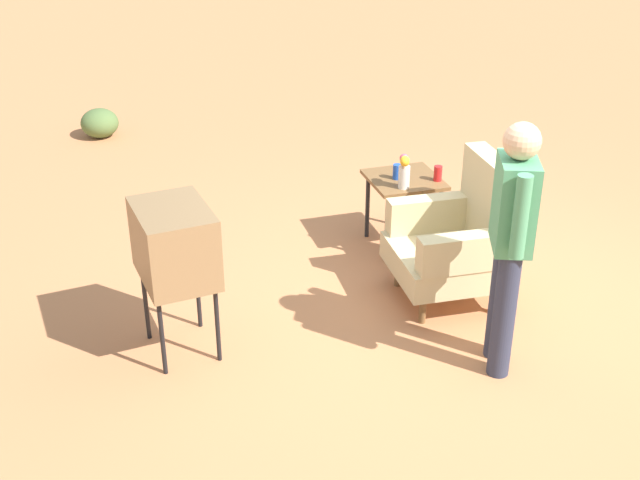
% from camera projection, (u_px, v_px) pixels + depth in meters
% --- Properties ---
extents(ground_plane, '(60.00, 60.00, 0.00)m').
position_uv_depth(ground_plane, '(453.00, 313.00, 5.84)').
color(ground_plane, '#C17A4C').
extents(armchair, '(0.81, 0.82, 1.06)m').
position_uv_depth(armchair, '(461.00, 237.00, 5.81)').
color(armchair, brown).
rests_on(armchair, ground).
extents(side_table, '(0.56, 0.56, 0.60)m').
position_uv_depth(side_table, '(404.00, 188.00, 6.56)').
color(side_table, black).
rests_on(side_table, ground).
extents(tv_on_stand, '(0.65, 0.51, 1.03)m').
position_uv_depth(tv_on_stand, '(175.00, 245.00, 5.09)').
color(tv_on_stand, black).
rests_on(tv_on_stand, ground).
extents(person_standing, '(0.54, 0.34, 1.64)m').
position_uv_depth(person_standing, '(511.00, 234.00, 4.87)').
color(person_standing, '#2D3347').
rests_on(person_standing, ground).
extents(soda_can_red, '(0.07, 0.07, 0.12)m').
position_uv_depth(soda_can_red, '(438.00, 173.00, 6.44)').
color(soda_can_red, red).
rests_on(soda_can_red, side_table).
extents(soda_can_blue, '(0.07, 0.07, 0.12)m').
position_uv_depth(soda_can_blue, '(397.00, 172.00, 6.47)').
color(soda_can_blue, blue).
rests_on(soda_can_blue, side_table).
extents(flower_vase, '(0.15, 0.10, 0.27)m').
position_uv_depth(flower_vase, '(404.00, 170.00, 6.27)').
color(flower_vase, silver).
rests_on(flower_vase, side_table).
extents(shrub_mid, '(0.42, 0.42, 0.32)m').
position_uv_depth(shrub_mid, '(100.00, 123.00, 9.05)').
color(shrub_mid, '#516B38').
rests_on(shrub_mid, ground).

